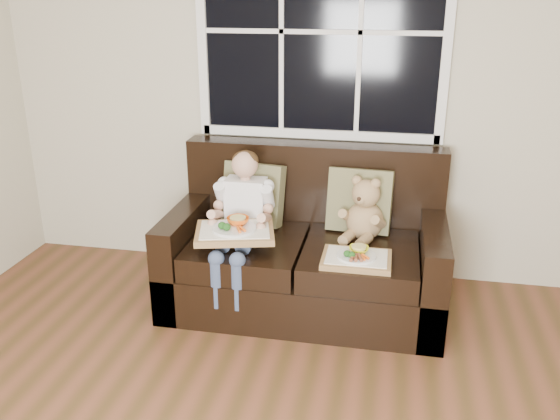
% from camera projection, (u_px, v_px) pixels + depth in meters
% --- Properties ---
extents(room_walls, '(4.52, 5.02, 2.71)m').
position_uv_depth(room_walls, '(218.00, 126.00, 1.46)').
color(room_walls, '#BFB79F').
rests_on(room_walls, ground).
extents(window_back, '(1.62, 0.04, 1.37)m').
position_uv_depth(window_back, '(321.00, 32.00, 3.73)').
color(window_back, black).
rests_on(window_back, room_walls).
extents(loveseat, '(1.70, 0.92, 0.96)m').
position_uv_depth(loveseat, '(306.00, 255.00, 3.78)').
color(loveseat, black).
rests_on(loveseat, ground).
extents(pillow_left, '(0.43, 0.26, 0.41)m').
position_uv_depth(pillow_left, '(253.00, 194.00, 3.87)').
color(pillow_left, olive).
rests_on(pillow_left, loveseat).
extents(pillow_right, '(0.41, 0.21, 0.41)m').
position_uv_depth(pillow_right, '(360.00, 200.00, 3.74)').
color(pillow_right, olive).
rests_on(pillow_right, loveseat).
extents(child, '(0.36, 0.59, 0.82)m').
position_uv_depth(child, '(242.00, 210.00, 3.63)').
color(child, white).
rests_on(child, loveseat).
extents(teddy_bear, '(0.28, 0.34, 0.41)m').
position_uv_depth(teddy_bear, '(365.00, 213.00, 3.64)').
color(teddy_bear, tan).
rests_on(teddy_bear, loveseat).
extents(tray_left, '(0.53, 0.45, 0.10)m').
position_uv_depth(tray_left, '(235.00, 231.00, 3.47)').
color(tray_left, '#A07248').
rests_on(tray_left, child).
extents(tray_right, '(0.39, 0.30, 0.09)m').
position_uv_depth(tray_right, '(357.00, 258.00, 3.35)').
color(tray_right, '#A07248').
rests_on(tray_right, loveseat).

